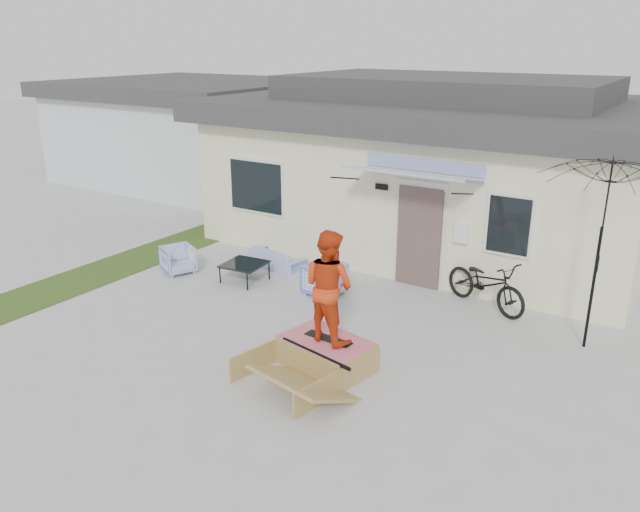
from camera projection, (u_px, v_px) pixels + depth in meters
The scene contains 13 objects.
ground at pixel (244, 359), 10.09m from camera, with size 90.00×90.00×0.00m, color #AEAEAE.
grass_strip at pixel (124, 264), 14.33m from camera, with size 1.40×8.00×0.01m, color #2D4618.
house at pixel (442, 162), 15.79m from camera, with size 10.80×8.49×4.10m.
neighbor_house at pixel (193, 129), 22.81m from camera, with size 8.60×7.60×3.50m.
loveseat at pixel (276, 255), 14.09m from camera, with size 1.47×0.43×0.57m, color #445ABE.
armchair_left at pixel (178, 258), 13.73m from camera, with size 0.65×0.61×0.67m, color #445ABE.
armchair_right at pixel (324, 277), 12.54m from camera, with size 0.72×0.67×0.74m, color #445ABE.
coffee_table at pixel (245, 272), 13.27m from camera, with size 0.83×0.83×0.41m, color black.
bicycle at pixel (487, 278), 11.85m from camera, with size 0.66×1.88×1.20m, color black.
patio_umbrella at pixel (599, 248), 9.94m from camera, with size 2.23×2.07×2.20m.
skate_ramp at pixel (326, 354), 9.79m from camera, with size 1.37×1.83×0.46m, color olive, non-canonical shape.
skateboard at pixel (328, 338), 9.74m from camera, with size 0.81×0.20×0.05m, color black.
skater at pixel (329, 284), 9.44m from camera, with size 0.86×0.67×1.76m, color red.
Camera 1 is at (5.89, -6.88, 4.90)m, focal length 35.06 mm.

